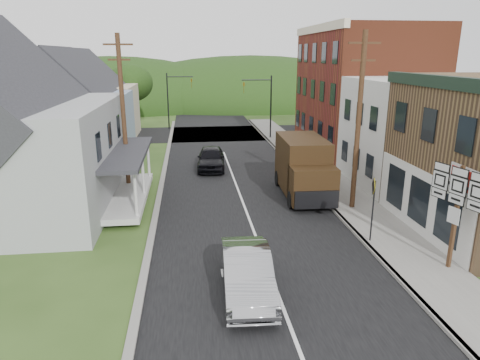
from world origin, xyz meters
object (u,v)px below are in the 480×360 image
object	(u,v)px
silver_sedan	(247,273)
warning_sign	(373,200)
delivery_van	(304,168)
dark_sedan	(211,158)
route_sign_cluster	(456,203)

from	to	relation	value
silver_sedan	warning_sign	bearing A→B (deg)	32.47
silver_sedan	warning_sign	xyz separation A→B (m)	(5.80, 3.35, 1.21)
silver_sedan	delivery_van	bearing A→B (deg)	67.79
warning_sign	dark_sedan	bearing A→B (deg)	130.09
dark_sedan	warning_sign	bearing A→B (deg)	-61.42
dark_sedan	route_sign_cluster	world-z (taller)	route_sign_cluster
delivery_van	route_sign_cluster	bearing A→B (deg)	-69.81
dark_sedan	warning_sign	distance (m)	14.79
delivery_van	warning_sign	xyz separation A→B (m)	(1.17, -6.74, 0.30)
silver_sedan	route_sign_cluster	size ratio (longest dim) A/B	1.17
dark_sedan	route_sign_cluster	size ratio (longest dim) A/B	1.18
silver_sedan	route_sign_cluster	world-z (taller)	route_sign_cluster
silver_sedan	dark_sedan	distance (m)	16.77
dark_sedan	warning_sign	xyz separation A→B (m)	(6.10, -13.42, 1.18)
silver_sedan	route_sign_cluster	bearing A→B (deg)	7.47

